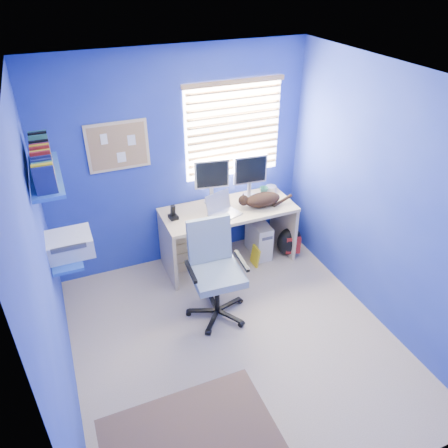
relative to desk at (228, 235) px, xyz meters
name	(u,v)px	position (x,y,z in m)	size (l,w,h in m)	color
floor	(235,341)	(-0.45, -1.26, -0.37)	(3.00, 3.20, 0.00)	#C2B298
ceiling	(240,82)	(-0.45, -1.26, 2.13)	(3.00, 3.20, 0.00)	white
wall_back	(179,163)	(-0.45, 0.34, 0.88)	(3.00, 0.01, 2.50)	#1D2FA2
wall_front	(356,384)	(-0.45, -2.86, 0.88)	(3.00, 0.01, 2.50)	#1D2FA2
wall_left	(47,279)	(-1.95, -1.26, 0.88)	(0.01, 3.20, 2.50)	#1D2FA2
wall_right	(382,202)	(1.05, -1.26, 0.88)	(0.01, 3.20, 2.50)	#1D2FA2
desk	(228,235)	(0.00, 0.00, 0.00)	(1.54, 0.65, 0.74)	#D7BB83
laptop	(225,207)	(-0.09, -0.12, 0.48)	(0.33, 0.26, 0.22)	silver
monitor_left	(211,181)	(-0.12, 0.22, 0.64)	(0.40, 0.12, 0.54)	silver
monitor_right	(249,177)	(0.34, 0.16, 0.64)	(0.40, 0.12, 0.54)	silver
phone	(173,212)	(-0.65, 0.03, 0.45)	(0.09, 0.11, 0.17)	black
mug	(264,191)	(0.53, 0.15, 0.42)	(0.10, 0.09, 0.10)	#2B6C59
cd_spindle	(271,189)	(0.66, 0.20, 0.41)	(0.13, 0.13, 0.07)	silver
cat	(263,200)	(0.40, -0.08, 0.45)	(0.43, 0.23, 0.15)	black
tower_pc	(259,238)	(0.41, 0.00, -0.14)	(0.19, 0.44, 0.45)	beige
drawer_boxes	(186,246)	(-0.49, 0.13, -0.10)	(0.35, 0.28, 0.54)	tan
yellow_book	(255,256)	(0.27, -0.20, -0.25)	(0.03, 0.17, 0.24)	yellow
backpack	(289,241)	(0.76, -0.16, -0.18)	(0.32, 0.24, 0.38)	black
office_chair	(215,283)	(-0.47, -0.78, 0.02)	(0.64, 0.64, 1.04)	black
window_blinds	(234,130)	(0.20, 0.31, 1.18)	(1.15, 0.05, 1.10)	white
corkboard	(118,146)	(-1.10, 0.33, 1.18)	(0.64, 0.02, 0.52)	#D7BB83
wall_shelves	(55,205)	(-1.81, -0.51, 1.06)	(0.42, 0.90, 1.05)	blue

